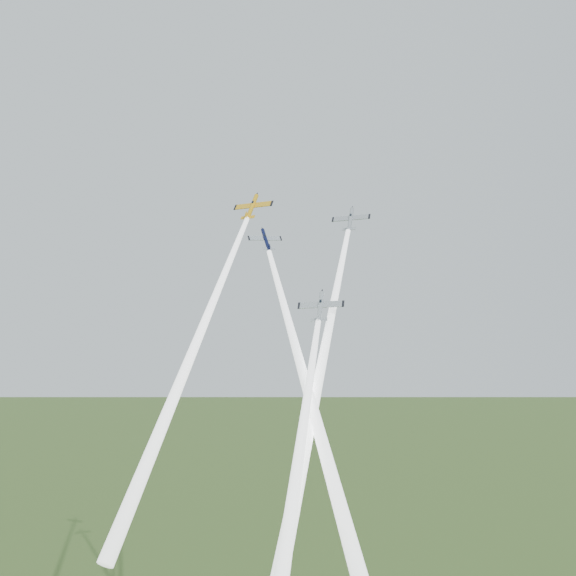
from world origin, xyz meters
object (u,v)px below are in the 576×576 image
at_px(plane_silver_low, 320,307).
at_px(plane_yellow, 252,207).
at_px(plane_silver_right, 350,219).
at_px(plane_navy, 266,239).

bearing_deg(plane_silver_low, plane_yellow, 140.22).
distance_m(plane_silver_right, plane_silver_low, 24.96).
relative_size(plane_yellow, plane_navy, 1.27).
distance_m(plane_yellow, plane_silver_right, 19.92).
bearing_deg(plane_yellow, plane_silver_low, -28.41).
xyz_separation_m(plane_yellow, plane_navy, (3.22, -5.81, -7.45)).
xyz_separation_m(plane_yellow, plane_silver_low, (13.72, -16.60, -20.85)).
bearing_deg(plane_silver_right, plane_navy, -146.21).
relative_size(plane_yellow, plane_silver_right, 1.11).
relative_size(plane_silver_right, plane_silver_low, 0.94).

